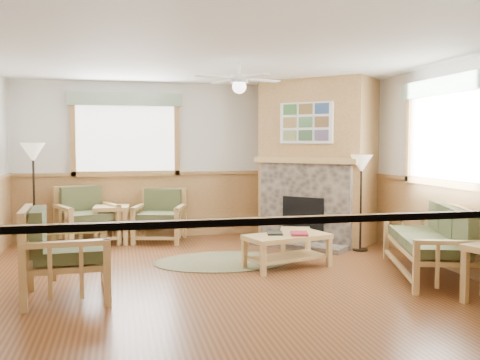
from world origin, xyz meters
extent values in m
cube|color=brown|center=(0.00, 0.00, -0.01)|extent=(6.00, 6.00, 0.01)
cube|color=white|center=(0.00, 0.00, 2.70)|extent=(6.00, 6.00, 0.01)
cube|color=silver|center=(0.00, 3.00, 1.35)|extent=(6.00, 0.02, 2.70)
cube|color=silver|center=(0.00, -3.00, 1.35)|extent=(6.00, 0.02, 2.70)
cube|color=silver|center=(3.00, 0.00, 1.35)|extent=(0.02, 6.00, 2.70)
cylinder|color=brown|center=(0.19, 0.80, 0.01)|extent=(2.49, 2.49, 0.01)
cube|color=maroon|center=(1.09, 0.21, 0.48)|extent=(0.29, 0.35, 0.03)
cube|color=#282721|center=(0.79, 0.33, 0.47)|extent=(0.26, 0.31, 0.03)
camera|label=1|loc=(-1.21, -6.44, 1.66)|focal=40.00mm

